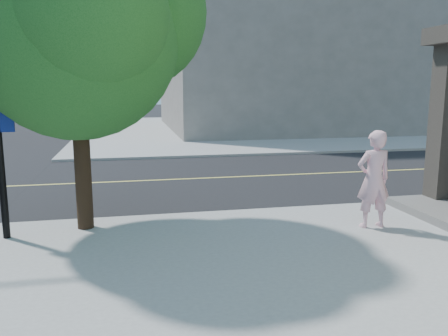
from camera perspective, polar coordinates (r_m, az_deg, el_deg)
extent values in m
plane|color=black|center=(10.99, -22.50, -6.74)|extent=(140.00, 140.00, 0.00)
cube|color=black|center=(15.30, -19.50, -1.91)|extent=(140.00, 9.00, 0.01)
cube|color=#969696|center=(33.97, 7.82, 4.98)|extent=(29.00, 25.00, 0.12)
cube|color=#35302B|center=(12.48, 25.85, 5.34)|extent=(0.55, 0.55, 4.20)
cube|color=slate|center=(34.72, 8.63, 16.75)|extent=(18.00, 16.00, 14.00)
imported|color=#E6ADBE|center=(9.99, 18.16, -1.34)|extent=(0.75, 0.50, 2.05)
cylinder|color=black|center=(9.77, -17.32, 2.28)|extent=(0.33, 0.33, 3.34)
sphere|color=#276424|center=(9.73, -18.03, 15.36)|extent=(4.08, 4.08, 4.08)
sphere|color=#276424|center=(10.31, -11.39, 18.44)|extent=(3.15, 3.15, 3.15)
sphere|color=#276424|center=(10.69, -23.04, 18.57)|extent=(2.97, 2.97, 2.97)
sphere|color=#276424|center=(8.73, -16.31, 17.95)|extent=(2.78, 2.78, 2.78)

